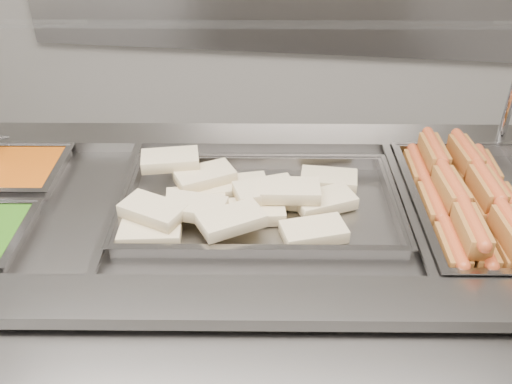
# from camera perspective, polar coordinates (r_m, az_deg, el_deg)

# --- Properties ---
(steam_counter) EXTENTS (2.02, 1.06, 0.93)m
(steam_counter) POSITION_cam_1_polar(r_m,az_deg,el_deg) (1.79, -1.69, -13.03)
(steam_counter) COLOR gray
(steam_counter) RESTS_ON ground
(tray_rail) EXTENTS (1.87, 0.58, 0.05)m
(tray_rail) POSITION_cam_1_polar(r_m,az_deg,el_deg) (1.13, -2.99, -18.16)
(tray_rail) COLOR gray
(tray_rail) RESTS_ON steam_counter
(sneeze_guard) EXTENTS (1.72, 0.49, 0.45)m
(sneeze_guard) POSITION_cam_1_polar(r_m,az_deg,el_deg) (1.52, -1.93, 15.92)
(sneeze_guard) COLOR silver
(sneeze_guard) RESTS_ON steam_counter
(pan_hotdogs) EXTENTS (0.41, 0.60, 0.10)m
(pan_hotdogs) POSITION_cam_1_polar(r_m,az_deg,el_deg) (1.62, 21.47, -2.05)
(pan_hotdogs) COLOR gray
(pan_hotdogs) RESTS_ON steam_counter
(pan_wraps) EXTENTS (0.74, 0.49, 0.07)m
(pan_wraps) POSITION_cam_1_polar(r_m,az_deg,el_deg) (1.50, 0.39, -1.60)
(pan_wraps) COLOR gray
(pan_wraps) RESTS_ON steam_counter
(pan_beans) EXTENTS (0.33, 0.28, 0.10)m
(pan_beans) POSITION_cam_1_polar(r_m,az_deg,el_deg) (1.79, -23.56, 1.08)
(pan_beans) COLOR gray
(pan_beans) RESTS_ON steam_counter
(hotdogs_in_buns) EXTENTS (0.34, 0.55, 0.12)m
(hotdogs_in_buns) POSITION_cam_1_polar(r_m,az_deg,el_deg) (1.57, 20.94, -0.74)
(hotdogs_in_buns) COLOR brown
(hotdogs_in_buns) RESTS_ON pan_hotdogs
(tortilla_wraps) EXTENTS (0.60, 0.40, 0.10)m
(tortilla_wraps) POSITION_cam_1_polar(r_m,az_deg,el_deg) (1.47, -1.57, -0.69)
(tortilla_wraps) COLOR beige
(tortilla_wraps) RESTS_ON pan_wraps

